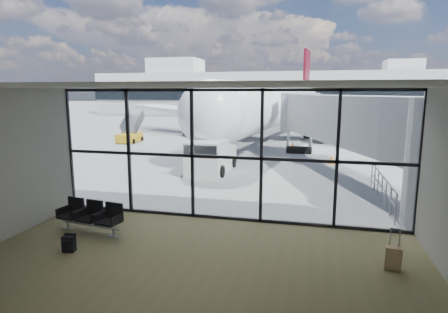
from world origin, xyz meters
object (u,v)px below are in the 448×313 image
at_px(suitcase, 393,258).
at_px(belt_loader, 195,129).
at_px(mobile_stairs, 130,136).
at_px(seating_row, 92,215).
at_px(backpack, 69,244).
at_px(airliner, 279,105).
at_px(service_van, 211,155).

bearing_deg(suitcase, belt_loader, 126.90).
bearing_deg(mobile_stairs, seating_row, -69.23).
xyz_separation_m(seating_row, suitcase, (8.77, -0.62, -0.23)).
height_order(backpack, belt_loader, belt_loader).
bearing_deg(airliner, backpack, -88.58).
height_order(backpack, airliner, airliner).
bearing_deg(backpack, seating_row, 92.23).
bearing_deg(airliner, belt_loader, -163.13).
bearing_deg(belt_loader, suitcase, -59.84).
height_order(backpack, service_van, service_van).
bearing_deg(mobile_stairs, airliner, 28.23).
distance_m(seating_row, backpack, 1.59).
xyz_separation_m(backpack, airliner, (3.05, 29.12, 2.86)).
bearing_deg(airliner, service_van, -89.03).
xyz_separation_m(suitcase, belt_loader, (-13.76, 26.82, 0.28)).
height_order(seating_row, suitcase, suitcase).
xyz_separation_m(backpack, service_van, (1.03, 11.14, 0.70)).
distance_m(service_van, mobile_stairs, 14.60).
relative_size(backpack, suitcase, 0.48).
bearing_deg(backpack, mobile_stairs, 106.19).
relative_size(service_van, belt_loader, 1.08).
height_order(seating_row, backpack, seating_row).
xyz_separation_m(belt_loader, mobile_stairs, (-4.01, -6.24, -0.08)).
relative_size(seating_row, backpack, 4.46).
relative_size(backpack, service_van, 0.12).
bearing_deg(service_van, backpack, -94.36).
relative_size(backpack, belt_loader, 0.13).
xyz_separation_m(airliner, belt_loader, (-8.30, -1.38, -2.50)).
relative_size(seating_row, mobile_stairs, 0.70).
height_order(belt_loader, mobile_stairs, mobile_stairs).
relative_size(service_van, mobile_stairs, 1.33).
xyz_separation_m(backpack, suitcase, (8.51, 0.92, 0.08)).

